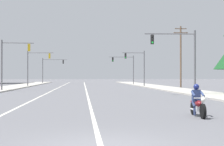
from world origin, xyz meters
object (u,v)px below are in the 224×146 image
(traffic_signal_far_right, at_px, (126,65))
(traffic_signal_near_left, at_px, (11,58))
(motorcycle_with_rider, at_px, (198,104))
(traffic_signal_near_right, at_px, (180,52))
(utility_pole_right_far, at_px, (181,55))
(traffic_signal_far_left, at_px, (50,66))
(traffic_signal_mid_left, at_px, (35,63))
(traffic_signal_mid_right, at_px, (138,63))

(traffic_signal_far_right, bearing_deg, traffic_signal_near_left, -120.33)
(motorcycle_with_rider, distance_m, traffic_signal_near_right, 18.45)
(motorcycle_with_rider, distance_m, traffic_signal_far_right, 59.13)
(utility_pole_right_far, bearing_deg, traffic_signal_far_left, 126.79)
(traffic_signal_mid_left, relative_size, traffic_signal_far_right, 1.00)
(traffic_signal_far_right, bearing_deg, traffic_signal_near_right, -89.90)
(utility_pole_right_far, bearing_deg, traffic_signal_far_right, 109.31)
(motorcycle_with_rider, xyz_separation_m, traffic_signal_far_right, (4.10, 58.88, 3.54))
(motorcycle_with_rider, bearing_deg, traffic_signal_mid_right, 84.39)
(traffic_signal_far_right, bearing_deg, traffic_signal_mid_right, -88.59)
(traffic_signal_near_left, relative_size, traffic_signal_far_left, 1.00)
(motorcycle_with_rider, height_order, traffic_signal_mid_left, traffic_signal_mid_left)
(traffic_signal_mid_right, bearing_deg, traffic_signal_far_left, 123.21)
(traffic_signal_far_right, relative_size, traffic_signal_far_left, 1.00)
(traffic_signal_near_left, xyz_separation_m, traffic_signal_mid_right, (18.24, 16.95, 0.00))
(traffic_signal_far_right, bearing_deg, traffic_signal_far_left, 142.62)
(traffic_signal_near_right, distance_m, traffic_signal_near_left, 20.89)
(traffic_signal_mid_right, height_order, utility_pole_right_far, utility_pole_right_far)
(motorcycle_with_rider, bearing_deg, traffic_signal_near_right, 76.68)
(traffic_signal_far_right, xyz_separation_m, utility_pole_right_far, (6.51, -18.57, 1.16))
(traffic_signal_far_left, relative_size, utility_pole_right_far, 0.63)
(traffic_signal_mid_right, height_order, traffic_signal_far_right, same)
(traffic_signal_near_left, height_order, utility_pole_right_far, utility_pole_right_far)
(traffic_signal_near_right, height_order, utility_pole_right_far, utility_pole_right_far)
(traffic_signal_far_left, height_order, utility_pole_right_far, utility_pole_right_far)
(traffic_signal_near_left, distance_m, traffic_signal_far_right, 35.47)
(traffic_signal_near_left, distance_m, utility_pole_right_far, 27.25)
(traffic_signal_mid_left, xyz_separation_m, utility_pole_right_far, (23.93, -6.28, 1.21))
(traffic_signal_near_right, height_order, traffic_signal_mid_right, same)
(traffic_signal_near_left, bearing_deg, utility_pole_right_far, 26.26)
(motorcycle_with_rider, distance_m, utility_pole_right_far, 41.95)
(traffic_signal_near_left, distance_m, traffic_signal_far_left, 43.76)
(traffic_signal_near_right, bearing_deg, motorcycle_with_rider, -103.32)
(traffic_signal_far_right, height_order, traffic_signal_far_left, same)
(traffic_signal_far_left, bearing_deg, utility_pole_right_far, -53.21)
(traffic_signal_mid_right, distance_m, utility_pole_right_far, 7.98)
(traffic_signal_near_right, xyz_separation_m, traffic_signal_mid_right, (0.26, 27.60, -0.06))
(motorcycle_with_rider, bearing_deg, traffic_signal_far_right, 86.01)
(traffic_signal_near_left, relative_size, utility_pole_right_far, 0.63)
(traffic_signal_near_left, xyz_separation_m, utility_pole_right_far, (24.41, 12.04, 1.25))
(traffic_signal_near_left, bearing_deg, traffic_signal_far_right, 59.67)
(traffic_signal_mid_left, relative_size, traffic_signal_far_left, 1.00)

